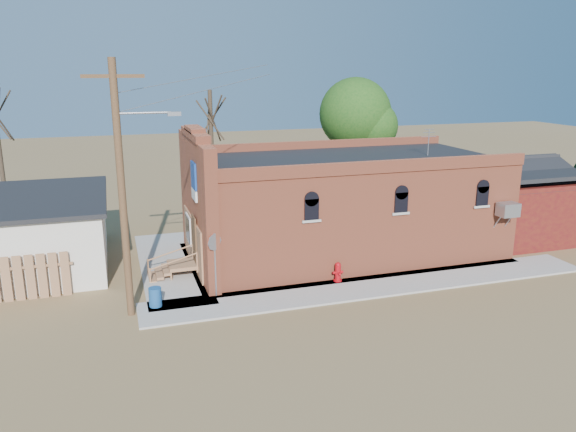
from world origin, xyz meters
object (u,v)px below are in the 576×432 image
object	(u,v)px
fire_hydrant	(338,272)
stop_sign	(215,248)
brick_bar	(338,206)
utility_pole	(123,185)
trash_barrel	(155,297)

from	to	relation	value
fire_hydrant	stop_sign	size ratio (longest dim) A/B	0.32
fire_hydrant	brick_bar	bearing A→B (deg)	65.43
stop_sign	utility_pole	bearing A→B (deg)	178.84
utility_pole	stop_sign	xyz separation A→B (m)	(3.18, 0.60, -2.74)
utility_pole	stop_sign	world-z (taller)	utility_pole
utility_pole	fire_hydrant	world-z (taller)	utility_pole
fire_hydrant	trash_barrel	world-z (taller)	fire_hydrant
utility_pole	fire_hydrant	bearing A→B (deg)	4.12
brick_bar	trash_barrel	size ratio (longest dim) A/B	22.68
stop_sign	trash_barrel	size ratio (longest dim) A/B	3.51
brick_bar	trash_barrel	world-z (taller)	brick_bar
fire_hydrant	trash_barrel	xyz separation A→B (m)	(-7.43, -0.30, -0.04)
brick_bar	stop_sign	distance (m)	7.58
brick_bar	utility_pole	bearing A→B (deg)	-156.31
brick_bar	trash_barrel	xyz separation A→B (m)	(-8.94, -3.99, -1.90)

